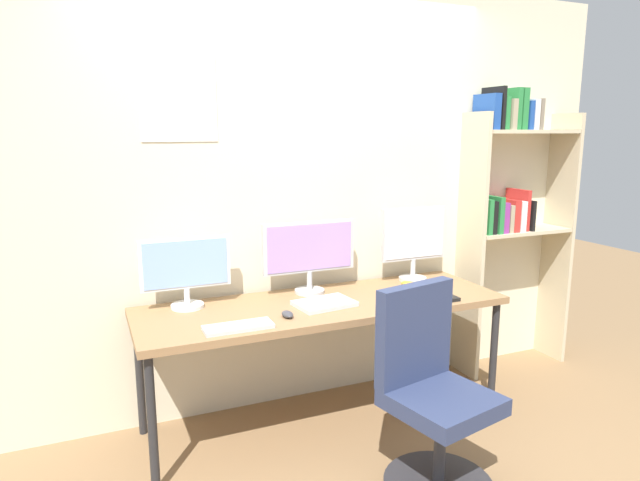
% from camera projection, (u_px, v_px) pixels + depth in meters
% --- Properties ---
extents(ground_plane, '(12.00, 12.00, 0.00)m').
position_uv_depth(ground_plane, '(371.00, 478.00, 2.76)').
color(ground_plane, olive).
extents(wall_back, '(4.50, 0.11, 2.60)m').
position_uv_depth(wall_back, '(296.00, 197.00, 3.43)').
color(wall_back, beige).
rests_on(wall_back, ground_plane).
extents(desk, '(2.10, 0.68, 0.74)m').
position_uv_depth(desk, '(323.00, 311.00, 3.17)').
color(desk, '#936D47').
rests_on(desk, ground_plane).
extents(bookshelf, '(0.83, 0.28, 1.98)m').
position_uv_depth(bookshelf, '(511.00, 199.00, 3.86)').
color(bookshelf, beige).
rests_on(bookshelf, ground_plane).
extents(office_chair, '(0.53, 0.53, 0.99)m').
position_uv_depth(office_chair, '(432.00, 411.00, 2.62)').
color(office_chair, '#2D2D33').
rests_on(office_chair, ground_plane).
extents(monitor_left, '(0.49, 0.18, 0.39)m').
position_uv_depth(monitor_left, '(186.00, 269.00, 3.02)').
color(monitor_left, silver).
rests_on(monitor_left, desk).
extents(monitor_center, '(0.58, 0.18, 0.43)m').
position_uv_depth(monitor_center, '(309.00, 251.00, 3.30)').
color(monitor_center, silver).
rests_on(monitor_center, desk).
extents(monitor_right, '(0.46, 0.18, 0.48)m').
position_uv_depth(monitor_right, '(414.00, 239.00, 3.58)').
color(monitor_right, silver).
rests_on(monitor_right, desk).
extents(keyboard_left, '(0.34, 0.13, 0.02)m').
position_uv_depth(keyboard_left, '(238.00, 327.00, 2.73)').
color(keyboard_left, silver).
rests_on(keyboard_left, desk).
extents(keyboard_right, '(0.34, 0.13, 0.02)m').
position_uv_depth(keyboard_right, '(429.00, 300.00, 3.16)').
color(keyboard_right, black).
rests_on(keyboard_right, desk).
extents(computer_mouse, '(0.06, 0.10, 0.03)m').
position_uv_depth(computer_mouse, '(287.00, 314.00, 2.90)').
color(computer_mouse, '#38383D').
rests_on(computer_mouse, desk).
extents(laptop_closed, '(0.34, 0.26, 0.02)m').
position_uv_depth(laptop_closed, '(324.00, 303.00, 3.10)').
color(laptop_closed, silver).
rests_on(laptop_closed, desk).
extents(coffee_mug, '(0.11, 0.08, 0.09)m').
position_uv_depth(coffee_mug, '(408.00, 290.00, 3.24)').
color(coffee_mug, orange).
rests_on(coffee_mug, desk).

